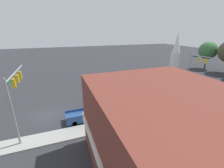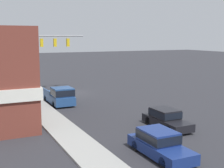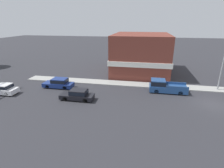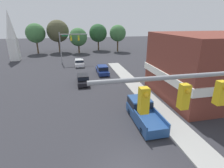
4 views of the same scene
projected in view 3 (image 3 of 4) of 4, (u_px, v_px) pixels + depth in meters
ground_plane at (212, 105)px, 22.71m from camera, size 200.00×200.00×0.00m
sidewalk_curb at (200, 88)px, 27.95m from camera, size 2.40×60.00×0.14m
car_lead at (78, 94)px, 23.88m from camera, size 1.77×4.59×1.48m
car_oncoming at (59, 83)px, 28.20m from camera, size 1.87×4.82×1.57m
car_second_ahead at (3, 89)px, 25.84m from camera, size 1.84×4.23×1.52m
pickup_truck_parked at (164, 86)px, 26.43m from camera, size 2.08×5.51×1.92m
corner_brick_building at (141, 54)px, 36.11m from camera, size 13.58×11.25×7.82m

